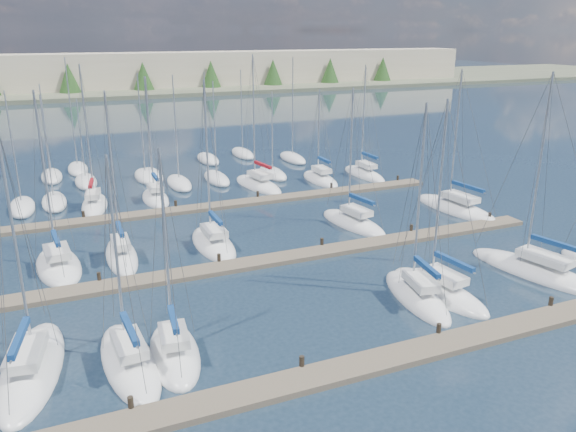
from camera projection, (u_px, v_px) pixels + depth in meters
name	position (u px, v px, depth m)	size (l,w,h in m)	color
ground	(159.00, 148.00, 78.37)	(400.00, 400.00, 0.00)	#213243
dock_near	(383.00, 360.00, 27.67)	(44.00, 1.93, 1.10)	#6B5E4C
dock_mid	(277.00, 259.00, 39.90)	(44.00, 1.93, 1.10)	#6B5E4C
dock_far	(221.00, 205.00, 52.13)	(44.00, 1.93, 1.10)	#6B5E4C
sailboat_j	(213.00, 243.00, 42.73)	(2.71, 7.74, 13.09)	white
sailboat_m	(455.00, 208.00, 51.24)	(3.89, 9.85, 13.21)	white
sailboat_d	(417.00, 296.00, 34.27)	(3.57, 7.84, 12.54)	white
sailboat_q	(320.00, 179.00, 61.20)	(2.59, 7.07, 10.50)	white
sailboat_o	(155.00, 198.00, 54.27)	(2.39, 6.46, 12.38)	white
sailboat_l	(353.00, 223.00, 47.33)	(3.73, 8.17, 12.06)	white
sailboat_c	(174.00, 353.00, 28.24)	(3.08, 6.77, 11.29)	white
sailboat_h	(58.00, 266.00, 38.69)	(3.52, 7.76, 12.79)	white
sailboat_p	(258.00, 185.00, 59.04)	(4.03, 8.71, 14.16)	white
sailboat_b	(129.00, 362.00, 27.51)	(2.95, 8.07, 11.13)	white
sailboat_e	(439.00, 291.00, 34.97)	(3.45, 8.15, 12.68)	white
sailboat_i	(122.00, 255.00, 40.43)	(2.33, 7.62, 12.57)	white
sailboat_r	(364.00, 174.00, 63.37)	(2.41, 7.82, 12.87)	white
sailboat_a	(31.00, 369.00, 26.94)	(4.19, 9.39, 12.90)	white
sailboat_n	(94.00, 205.00, 52.16)	(3.32, 7.72, 13.61)	white
sailboat_f	(536.00, 271.00, 37.79)	(4.94, 10.29, 13.98)	white
distant_boats	(148.00, 175.00, 62.48)	(36.93, 20.75, 13.30)	#9EA0A5
shoreline	(43.00, 63.00, 149.52)	(400.00, 60.00, 38.00)	#666B51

